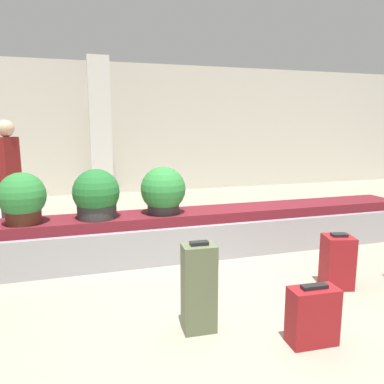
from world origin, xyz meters
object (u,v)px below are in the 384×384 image
Objects in this scene: pillar at (100,129)px; traveler_0 at (9,168)px; suitcase_3 at (337,261)px; potted_plant_1 at (96,195)px; suitcase_1 at (313,316)px; potted_plant_2 at (22,199)px; potted_plant_0 at (163,191)px; suitcase_0 at (199,288)px.

pillar is 1.80× the size of traveler_0.
suitcase_3 is 2.83m from potted_plant_1.
suitcase_1 is 0.83× the size of potted_plant_2.
potted_plant_1 is at bearing -178.94° from potted_plant_0.
traveler_0 is (-2.68, 3.76, 0.84)m from suitcase_1.
pillar reaches higher than potted_plant_1.
suitcase_0 is at bearing -151.77° from suitcase_3.
potted_plant_0 is (-1.55, 1.43, 0.59)m from suitcase_3.
suitcase_3 is at bearing -42.76° from potted_plant_0.
traveler_0 is (-0.37, 1.53, 0.20)m from potted_plant_2.
potted_plant_2 is at bearing -104.66° from pillar.
potted_plant_0 reaches higher than suitcase_3.
potted_plant_1 is at bearing 164.02° from suitcase_3.
suitcase_3 is 3.53m from potted_plant_2.
potted_plant_0 is 1.64m from potted_plant_2.
suitcase_3 is at bearing 46.71° from suitcase_1.
pillar is 6.84m from suitcase_1.
suitcase_0 is at bearing 153.81° from suitcase_1.
potted_plant_1 is (-1.50, 2.25, 0.63)m from suitcase_1.
potted_plant_1 is 1.93m from traveler_0.
potted_plant_0 reaches higher than suitcase_0.
suitcase_1 is 2.45m from potted_plant_0.
suitcase_0 is 2.01m from potted_plant_1.
traveler_0 is at bearing 128.05° from potted_plant_1.
traveler_0 is at bearing 143.32° from potted_plant_0.
potted_plant_0 is at bearing 89.51° from suitcase_0.
pillar is 4.42m from potted_plant_0.
potted_plant_2 is 1.59m from traveler_0.
pillar is at bearing 85.68° from potted_plant_1.
potted_plant_2 is at bearing -135.51° from traveler_0.
suitcase_1 is 0.28× the size of traveler_0.
potted_plant_0 is 0.34× the size of traveler_0.
potted_plant_2 is at bearing 171.29° from suitcase_3.
potted_plant_0 is at bearing 109.59° from suitcase_1.
suitcase_3 reaches higher than suitcase_1.
potted_plant_1 is (-0.33, -4.34, -0.74)m from pillar.
suitcase_0 is 1.32× the size of suitcase_3.
pillar is 6.25m from suitcase_3.
suitcase_1 is at bearing -113.41° from traveler_0.
pillar is at bearing 3.06° from traveler_0.
suitcase_0 is 0.44× the size of traveler_0.
potted_plant_1 is at bearing -94.32° from pillar.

